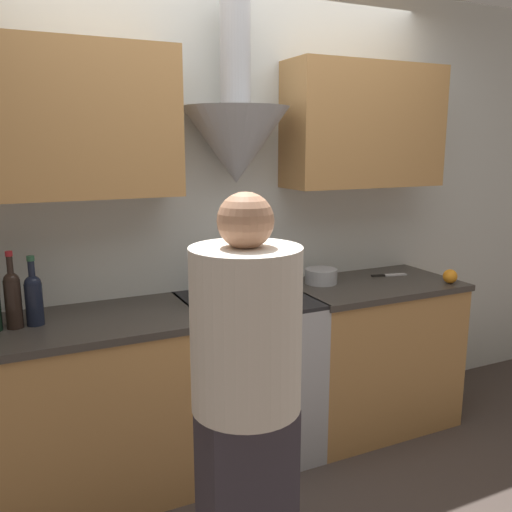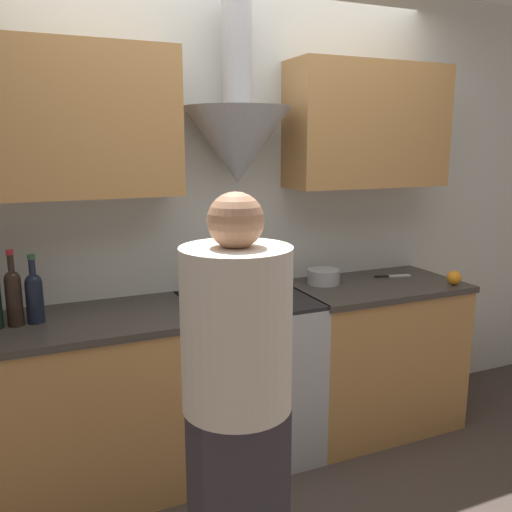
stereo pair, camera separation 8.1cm
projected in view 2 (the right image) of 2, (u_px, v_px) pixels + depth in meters
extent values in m
plane|color=#423833|center=(273.00, 482.00, 2.77)|extent=(12.00, 12.00, 0.00)
cube|color=silver|center=(226.00, 215.00, 3.09)|extent=(8.40, 0.06, 2.60)
cone|color=#A8AAAF|center=(237.00, 145.00, 2.84)|extent=(0.56, 0.56, 0.39)
cylinder|color=#A8AAAF|center=(237.00, 39.00, 2.73)|extent=(0.16, 0.16, 0.66)
cube|color=#B27F47|center=(53.00, 121.00, 2.47)|extent=(1.14, 0.32, 0.70)
cube|color=#B27F47|center=(367.00, 126.00, 3.14)|extent=(0.97, 0.32, 0.70)
cube|color=#B27F47|center=(77.00, 412.00, 2.61)|extent=(1.14, 0.60, 0.86)
cube|color=#38332D|center=(70.00, 324.00, 2.52)|extent=(1.17, 0.62, 0.03)
cube|color=#B27F47|center=(372.00, 357.00, 3.29)|extent=(0.97, 0.60, 0.86)
cube|color=#38332D|center=(376.00, 286.00, 3.20)|extent=(0.99, 0.62, 0.03)
cube|color=#A8AAAF|center=(249.00, 379.00, 2.97)|extent=(0.66, 0.60, 0.87)
cube|color=black|center=(271.00, 408.00, 2.71)|extent=(0.46, 0.01, 0.39)
cube|color=black|center=(248.00, 300.00, 2.88)|extent=(0.66, 0.60, 0.02)
cube|color=#A8AAAF|center=(230.00, 298.00, 3.13)|extent=(0.66, 0.06, 0.10)
cylinder|color=black|center=(14.00, 302.00, 2.43)|extent=(0.07, 0.07, 0.22)
sphere|color=black|center=(12.00, 279.00, 2.41)|extent=(0.07, 0.07, 0.07)
cylinder|color=black|center=(11.00, 265.00, 2.39)|extent=(0.03, 0.03, 0.09)
cylinder|color=maroon|center=(10.00, 252.00, 2.38)|extent=(0.03, 0.03, 0.02)
cylinder|color=black|center=(35.00, 302.00, 2.47)|extent=(0.08, 0.08, 0.19)
sphere|color=black|center=(33.00, 282.00, 2.45)|extent=(0.07, 0.07, 0.07)
cylinder|color=black|center=(32.00, 269.00, 2.44)|extent=(0.03, 0.03, 0.09)
cylinder|color=#234C33|center=(31.00, 257.00, 2.43)|extent=(0.03, 0.03, 0.02)
cylinder|color=#A8AAAF|center=(223.00, 286.00, 2.78)|extent=(0.27, 0.27, 0.18)
cylinder|color=#A8AAAF|center=(269.00, 287.00, 2.98)|extent=(0.23, 0.23, 0.06)
sphere|color=orange|center=(454.00, 278.00, 3.15)|extent=(0.08, 0.08, 0.08)
cylinder|color=#A8AAAF|center=(323.00, 276.00, 3.17)|extent=(0.19, 0.19, 0.09)
cube|color=silver|center=(399.00, 276.00, 3.35)|extent=(0.15, 0.07, 0.01)
cube|color=black|center=(382.00, 277.00, 3.33)|extent=(0.09, 0.04, 0.01)
cylinder|color=silver|center=(236.00, 329.00, 1.75)|extent=(0.36, 0.36, 0.54)
sphere|color=#AD7A5B|center=(236.00, 221.00, 1.68)|extent=(0.18, 0.18, 0.18)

